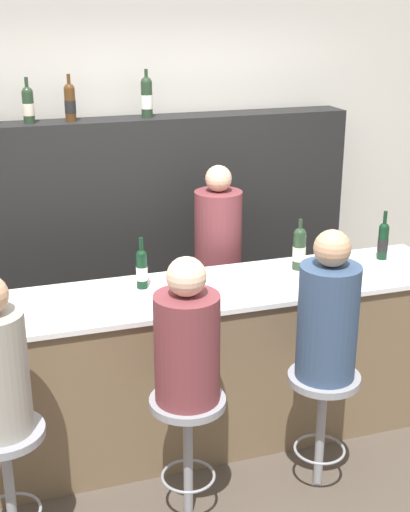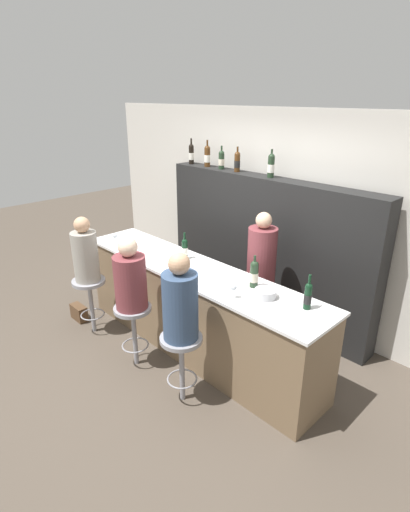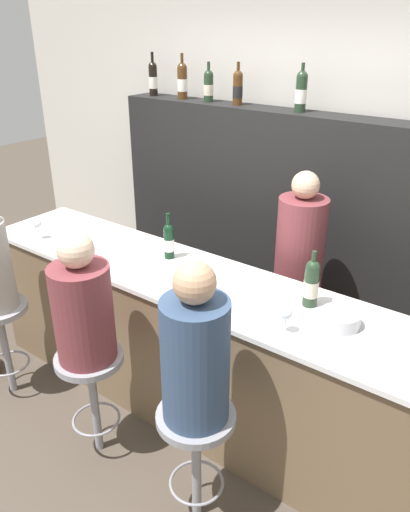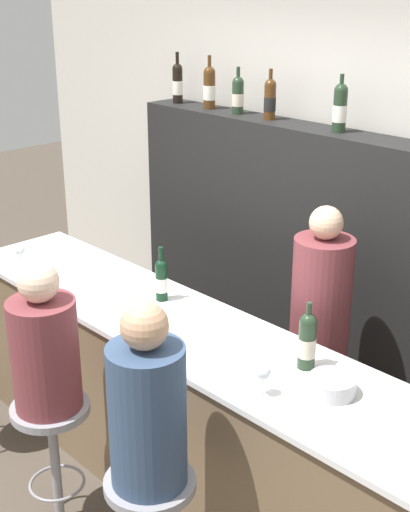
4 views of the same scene
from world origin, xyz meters
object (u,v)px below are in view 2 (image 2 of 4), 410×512
wine_bottle_backbar_3 (237,161)px  wine_bottle_counter_0 (185,248)px  guest_seated_left (85,253)px  wine_bottle_backbar_1 (207,156)px  bar_stool_middle (133,319)px  wine_bottle_backbar_0 (191,154)px  wine_glass_0 (115,237)px  bartender (260,284)px  wine_bottle_backbar_2 (221,160)px  guest_seated_middle (130,279)px  wine_bottle_counter_1 (254,274)px  metal_bowl (265,293)px  bar_stool_left (90,291)px  wine_bottle_backbar_4 (271,165)px  bar_stool_right (181,351)px  guest_seated_right (180,302)px  wine_bottle_counter_2 (308,296)px  wine_glass_1 (233,288)px  handbag (79,312)px

wine_bottle_backbar_3 → wine_bottle_counter_0: bearing=-79.1°
guest_seated_left → wine_bottle_counter_0: bearing=41.8°
wine_bottle_backbar_1 → bar_stool_middle: bearing=-67.0°
wine_bottle_backbar_0 → guest_seated_left: 2.08m
bar_stool_middle → wine_bottle_backbar_1: bearing=113.0°
wine_glass_0 → bartender: (1.60, 0.87, -0.38)m
wine_bottle_backbar_2 → guest_seated_middle: 2.14m
wine_bottle_counter_1 → metal_bowl: (0.21, -0.09, -0.10)m
wine_bottle_counter_0 → bar_stool_left: wine_bottle_counter_0 is taller
wine_bottle_backbar_1 → wine_bottle_backbar_3: wine_bottle_backbar_1 is taller
wine_bottle_backbar_4 → bar_stool_right: (0.49, -1.86, -1.41)m
guest_seated_left → guest_seated_right: size_ratio=0.95×
guest_seated_right → bartender: size_ratio=0.52×
wine_bottle_backbar_3 → wine_bottle_counter_2: bearing=-31.1°
wine_bottle_backbar_1 → bar_stool_middle: size_ratio=0.50×
bar_stool_middle → wine_glass_1: bearing=25.0°
wine_bottle_counter_1 → bar_stool_left: size_ratio=0.46×
guest_seated_middle → wine_bottle_backbar_2: bearing=105.8°
wine_bottle_counter_0 → wine_bottle_counter_2: wine_bottle_counter_2 is taller
wine_bottle_counter_1 → wine_bottle_backbar_3: bearing=138.1°
wine_bottle_backbar_3 → wine_bottle_backbar_2: bearing=-180.0°
wine_glass_1 → wine_bottle_backbar_2: bearing=137.0°
wine_bottle_counter_2 → wine_glass_0: size_ratio=2.30×
wine_bottle_backbar_4 → guest_seated_middle: size_ratio=0.43×
handbag → guest_seated_right: bearing=0.0°
bar_stool_left → guest_seated_middle: 1.02m
wine_glass_0 → handbag: size_ratio=0.54×
bar_stool_left → bartender: (1.52, 1.32, 0.18)m
metal_bowl → bar_stool_right: bearing=-121.1°
metal_bowl → bar_stool_middle: (-1.17, -0.68, -0.50)m
wine_bottle_backbar_1 → metal_bowl: bearing=-31.0°
wine_bottle_counter_0 → wine_bottle_backbar_2: bearing=114.0°
wine_bottle_counter_1 → bartender: 0.77m
wine_glass_0 → bar_stool_left: bearing=-79.5°
wine_bottle_backbar_2 → wine_bottle_backbar_3: wine_bottle_backbar_3 is taller
guest_seated_right → wine_bottle_counter_2: bearing=44.4°
wine_bottle_backbar_0 → wine_bottle_backbar_4: (1.38, -0.00, 0.00)m
metal_bowl → wine_bottle_backbar_4: bearing=127.3°
wine_bottle_backbar_0 → bar_stool_right: bearing=-44.8°
bartender → handbag: bartender is taller
wine_glass_1 → handbag: (-2.25, -0.46, -1.01)m
bartender → bar_stool_left: bearing=-138.9°
bar_stool_left → wine_bottle_counter_2: bearing=17.4°
wine_bottle_backbar_1 → guest_seated_middle: bearing=-67.0°
wine_bottle_backbar_3 → guest_seated_left: wine_bottle_backbar_3 is taller
wine_bottle_backbar_4 → wine_bottle_backbar_1: bearing=180.0°
handbag → wine_glass_1: bearing=11.4°
wine_bottle_backbar_4 → wine_glass_0: wine_bottle_backbar_4 is taller
wine_bottle_backbar_0 → guest_seated_left: wine_bottle_backbar_0 is taller
guest_seated_left → handbag: bearing=180.0°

